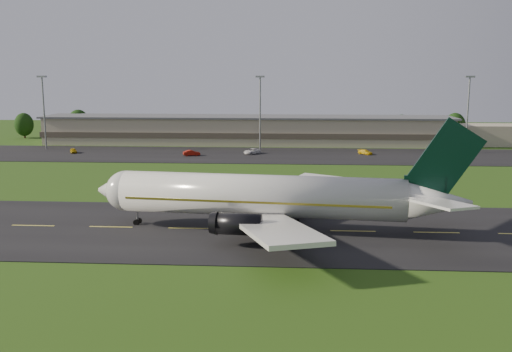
# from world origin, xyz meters

# --- Properties ---
(ground) EXTENTS (360.00, 360.00, 0.00)m
(ground) POSITION_xyz_m (0.00, 0.00, 0.00)
(ground) COLOR #1D4010
(ground) RESTS_ON ground
(taxiway) EXTENTS (220.00, 30.00, 0.10)m
(taxiway) POSITION_xyz_m (0.00, 0.00, 0.05)
(taxiway) COLOR black
(taxiway) RESTS_ON ground
(apron) EXTENTS (260.00, 30.00, 0.10)m
(apron) POSITION_xyz_m (0.00, 72.00, 0.05)
(apron) COLOR black
(apron) RESTS_ON ground
(airliner) EXTENTS (51.24, 41.96, 15.57)m
(airliner) POSITION_xyz_m (10.50, -0.09, 4.66)
(airliner) COLOR silver
(airliner) RESTS_ON ground
(terminal) EXTENTS (145.00, 16.00, 8.40)m
(terminal) POSITION_xyz_m (6.40, 96.18, 3.99)
(terminal) COLOR tan
(terminal) RESTS_ON ground
(light_mast_west) EXTENTS (2.40, 1.20, 20.35)m
(light_mast_west) POSITION_xyz_m (-55.00, 80.00, 12.74)
(light_mast_west) COLOR gray
(light_mast_west) RESTS_ON ground
(light_mast_centre) EXTENTS (2.40, 1.20, 20.35)m
(light_mast_centre) POSITION_xyz_m (5.00, 80.00, 12.74)
(light_mast_centre) COLOR gray
(light_mast_centre) RESTS_ON ground
(light_mast_east) EXTENTS (2.40, 1.20, 20.35)m
(light_mast_east) POSITION_xyz_m (60.00, 80.00, 12.74)
(light_mast_east) COLOR gray
(light_mast_east) RESTS_ON ground
(tree_line) EXTENTS (195.36, 8.60, 9.64)m
(tree_line) POSITION_xyz_m (33.94, 106.29, 4.75)
(tree_line) COLOR black
(tree_line) RESTS_ON ground
(service_vehicle_a) EXTENTS (3.03, 3.91, 1.24)m
(service_vehicle_a) POSITION_xyz_m (-44.29, 72.40, 0.72)
(service_vehicle_a) COLOR #BE990B
(service_vehicle_a) RESTS_ON apron
(service_vehicle_b) EXTENTS (4.58, 2.74, 1.43)m
(service_vehicle_b) POSITION_xyz_m (-11.98, 69.26, 0.81)
(service_vehicle_b) COLOR maroon
(service_vehicle_b) RESTS_ON apron
(service_vehicle_c) EXTENTS (4.96, 5.37, 1.40)m
(service_vehicle_c) POSITION_xyz_m (3.27, 73.57, 0.80)
(service_vehicle_c) COLOR white
(service_vehicle_c) RESTS_ON apron
(service_vehicle_d) EXTENTS (4.05, 4.22, 1.21)m
(service_vehicle_d) POSITION_xyz_m (32.87, 74.65, 0.70)
(service_vehicle_d) COLOR yellow
(service_vehicle_d) RESTS_ON apron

